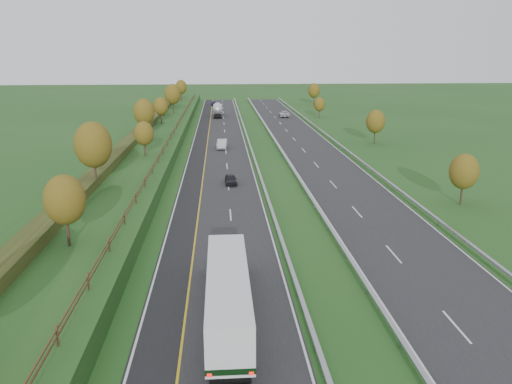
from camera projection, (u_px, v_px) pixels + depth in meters
ground at (266, 156)px, 85.36m from camera, size 400.00×400.00×0.00m
near_carriageway at (219, 151)px, 89.60m from camera, size 10.50×200.00×0.04m
far_carriageway at (310, 149)px, 90.74m from camera, size 10.50×200.00×0.04m
hard_shoulder at (198, 151)px, 89.35m from camera, size 3.00×200.00×0.04m
lane_markings at (254, 150)px, 89.92m from camera, size 26.75×200.00×0.01m
embankment_left at (145, 146)px, 88.44m from camera, size 12.00×200.00×2.00m
hedge_left at (133, 138)px, 87.89m from camera, size 2.20×180.00×1.10m
fence_left at (170, 137)px, 87.89m from camera, size 0.12×189.06×1.20m
median_barrier_near at (251, 147)px, 89.84m from camera, size 0.32×200.00×0.71m
median_barrier_far at (279, 147)px, 90.19m from camera, size 0.32×200.00×0.71m
outer_barrier_far at (341, 146)px, 90.98m from camera, size 0.32×200.00×0.71m
trees_left at (143, 118)px, 83.78m from camera, size 6.64×164.30×7.66m
trees_far at (344, 108)px, 118.57m from camera, size 8.45×118.60×7.12m
box_lorry at (228, 290)px, 32.01m from camera, size 2.58×16.28×4.06m
road_tanker at (218, 110)px, 137.21m from camera, size 2.40×11.22×3.46m
car_dark_near at (231, 179)px, 66.68m from camera, size 1.68×3.82×1.28m
car_silver_mid at (222, 144)px, 91.47m from camera, size 2.05×5.07×1.64m
car_small_far at (214, 104)px, 164.45m from camera, size 2.09×4.59×1.30m
car_oncoming at (284, 114)px, 136.26m from camera, size 3.11×6.01×1.62m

